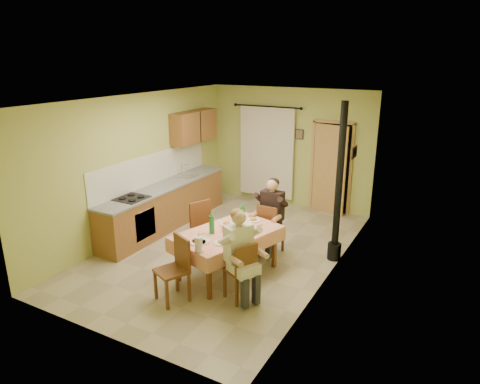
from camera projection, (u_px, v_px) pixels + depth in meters
The scene contains 17 objects.
floor at pixel (226, 249), 8.06m from camera, with size 4.00×6.00×0.01m, color tan.
room_shell at pixel (225, 155), 7.51m from camera, with size 4.04×6.04×2.82m.
kitchen_run at pixel (166, 205), 9.03m from camera, with size 0.64×3.64×1.56m.
upper_cabinets at pixel (194, 126), 9.72m from camera, with size 0.35×1.40×0.70m, color brown.
curtain at pixel (267, 152), 10.35m from camera, with size 1.70×0.07×2.22m.
doorway at pixel (330, 168), 9.71m from camera, with size 0.96×0.24×2.15m.
dining_table at pixel (228, 253), 7.06m from camera, with size 1.50×1.96×0.76m.
tableware at pixel (223, 230), 6.85m from camera, with size 0.58×1.65×0.33m.
chair_far at pixel (270, 238), 7.86m from camera, with size 0.41×0.41×0.95m.
chair_near at pixel (173, 282), 6.32m from camera, with size 0.56×0.56×0.98m.
chair_right at pixel (240, 282), 6.34m from camera, with size 0.51×0.51×0.93m.
chair_left at pixel (207, 241), 7.71m from camera, with size 0.58×0.58×1.01m.
man_far at pixel (271, 208), 7.69m from camera, with size 0.59×0.47×1.39m.
man_right at pixel (240, 245), 6.17m from camera, with size 0.61×0.65×1.39m.
stove_flue at pixel (337, 205), 7.38m from camera, with size 0.24×0.24×2.80m.
picture_back at pixel (299, 134), 9.90m from camera, with size 0.19×0.03×0.23m, color black.
picture_right at pixel (354, 152), 7.60m from camera, with size 0.03×0.31×0.21m, color brown.
Camera 1 is at (3.76, -6.32, 3.50)m, focal length 32.00 mm.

